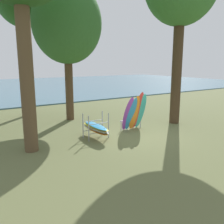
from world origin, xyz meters
The scene contains 5 objects.
ground_plane centered at (0.00, 0.00, 0.00)m, with size 80.00×80.00×0.00m, color #60663D.
lake_water centered at (0.00, 29.16, 0.05)m, with size 80.00×36.00×0.10m, color #477084.
tree_mid_behind centered at (-1.35, 5.22, 5.94)m, with size 4.23×4.23×8.42m.
leaning_board_pile centered at (0.56, 0.91, 0.99)m, with size 1.51×0.88×2.14m.
board_storage_rack centered at (-1.89, 0.85, 0.52)m, with size 1.15×2.13×1.25m.
Camera 1 is at (-7.49, -9.25, 3.68)m, focal length 38.93 mm.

